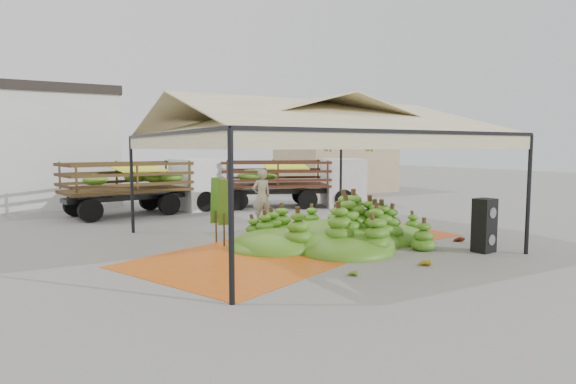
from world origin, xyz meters
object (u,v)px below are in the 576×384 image
vendor (261,196)px  truck_right (299,177)px  speaker_stack (484,225)px  truck_left (152,180)px  banana_heap (338,220)px

vendor → truck_right: bearing=-135.5°
truck_right → speaker_stack: bearing=-72.2°
vendor → truck_left: 5.44m
banana_heap → truck_right: (3.38, 7.84, 0.68)m
banana_heap → vendor: (-0.31, 4.18, 0.31)m
truck_left → truck_right: truck_left is taller
speaker_stack → vendor: size_ratio=0.71×
banana_heap → speaker_stack: speaker_stack is taller
banana_heap → truck_right: bearing=66.7°
vendor → truck_right: (3.68, 3.66, 0.37)m
banana_heap → speaker_stack: 3.80m
banana_heap → truck_left: truck_left is taller
speaker_stack → truck_right: bearing=80.0°
banana_heap → speaker_stack: size_ratio=4.46×
banana_heap → truck_left: (-2.94, 8.92, 0.69)m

